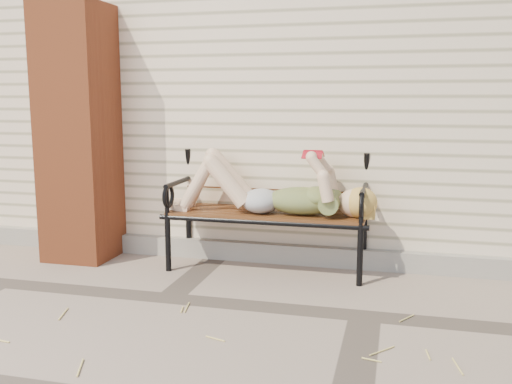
# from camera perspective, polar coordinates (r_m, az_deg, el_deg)

# --- Properties ---
(ground) EXTENTS (80.00, 80.00, 0.00)m
(ground) POSITION_cam_1_polar(r_m,az_deg,el_deg) (3.52, 10.85, -12.08)
(ground) COLOR gray
(ground) RESTS_ON ground
(house_wall) EXTENTS (8.00, 4.00, 3.00)m
(house_wall) POSITION_cam_1_polar(r_m,az_deg,el_deg) (6.28, 12.96, 11.15)
(house_wall) COLOR beige
(house_wall) RESTS_ON ground
(foundation_strip) EXTENTS (8.00, 0.10, 0.15)m
(foundation_strip) POSITION_cam_1_polar(r_m,az_deg,el_deg) (4.42, 11.64, -6.64)
(foundation_strip) COLOR gray
(foundation_strip) RESTS_ON ground
(brick_pillar) EXTENTS (0.50, 0.50, 2.00)m
(brick_pillar) POSITION_cam_1_polar(r_m,az_deg,el_deg) (4.73, -17.29, 5.57)
(brick_pillar) COLOR #9F4724
(brick_pillar) RESTS_ON ground
(garden_bench) EXTENTS (1.60, 0.64, 1.04)m
(garden_bench) POSITION_cam_1_polar(r_m,az_deg,el_deg) (4.31, 1.40, 0.06)
(garden_bench) COLOR black
(garden_bench) RESTS_ON ground
(reading_woman) EXTENTS (1.51, 0.34, 0.48)m
(reading_woman) POSITION_cam_1_polar(r_m,az_deg,el_deg) (4.18, 1.19, 0.25)
(reading_woman) COLOR #092E43
(reading_woman) RESTS_ON ground
(straw_scatter) EXTENTS (3.04, 1.56, 0.01)m
(straw_scatter) POSITION_cam_1_polar(r_m,az_deg,el_deg) (2.80, -3.42, -17.63)
(straw_scatter) COLOR #DCC66B
(straw_scatter) RESTS_ON ground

